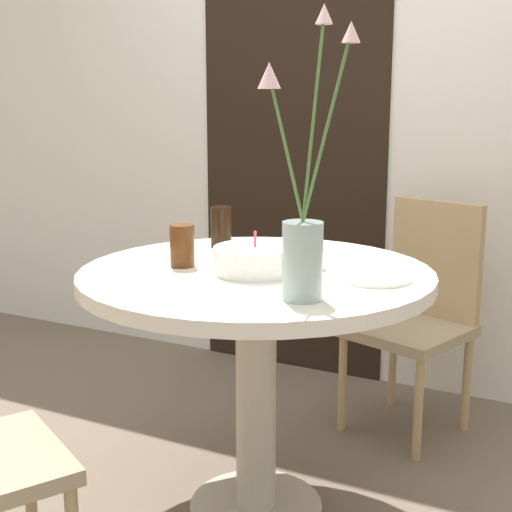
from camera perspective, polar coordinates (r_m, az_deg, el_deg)
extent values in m
plane|color=#6B5B4C|center=(2.37, 0.00, -19.74)|extent=(16.00, 16.00, 0.00)
cube|color=silver|center=(3.18, 10.49, 12.81)|extent=(8.00, 0.05, 2.60)
cube|color=black|center=(3.30, 2.94, 8.19)|extent=(0.90, 0.01, 2.05)
cylinder|color=silver|center=(2.07, 0.00, -1.62)|extent=(1.03, 1.03, 0.04)
cylinder|color=#B7AD99|center=(2.19, 0.00, -11.17)|extent=(0.12, 0.12, 0.71)
cylinder|color=#B7AD99|center=(2.36, 0.00, -19.43)|extent=(0.41, 0.41, 0.03)
cube|color=#9E896B|center=(2.78, 11.98, -5.86)|extent=(0.50, 0.50, 0.04)
cube|color=tan|center=(2.87, 14.20, -0.26)|extent=(0.37, 0.15, 0.46)
cylinder|color=tan|center=(2.82, 6.93, -10.06)|extent=(0.03, 0.03, 0.38)
cylinder|color=tan|center=(2.64, 12.86, -11.86)|extent=(0.03, 0.03, 0.38)
cylinder|color=tan|center=(3.08, 10.89, -8.25)|extent=(0.03, 0.03, 0.38)
cylinder|color=tan|center=(2.91, 16.49, -9.72)|extent=(0.03, 0.03, 0.38)
cylinder|color=tan|center=(2.17, -17.61, -17.68)|extent=(0.03, 0.03, 0.38)
cylinder|color=white|center=(2.02, -0.07, -0.30)|extent=(0.24, 0.24, 0.08)
cylinder|color=#E54C4C|center=(2.01, -0.07, 1.38)|extent=(0.01, 0.01, 0.04)
cylinder|color=#9EB2AD|center=(1.74, 3.73, -0.41)|extent=(0.10, 0.10, 0.19)
cylinder|color=#4C7538|center=(1.71, 2.44, 8.51)|extent=(0.10, 0.02, 0.35)
cone|color=beige|center=(1.73, 1.06, 14.25)|extent=(0.06, 0.06, 0.06)
cylinder|color=#4C7538|center=(1.72, 4.61, 10.81)|extent=(0.03, 0.06, 0.48)
cone|color=beige|center=(1.75, 5.48, 18.73)|extent=(0.04, 0.04, 0.05)
cylinder|color=#4C7538|center=(1.69, 5.64, 10.01)|extent=(0.11, 0.04, 0.44)
cone|color=beige|center=(1.70, 7.62, 17.36)|extent=(0.04, 0.04, 0.05)
cylinder|color=silver|center=(1.97, 9.49, -1.78)|extent=(0.20, 0.20, 0.01)
cylinder|color=black|center=(2.38, -2.81, 2.33)|extent=(0.07, 0.07, 0.14)
cylinder|color=#51280F|center=(2.11, -5.93, 0.83)|extent=(0.07, 0.07, 0.12)
cylinder|color=maroon|center=(2.10, 4.28, 0.65)|extent=(0.07, 0.07, 0.11)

